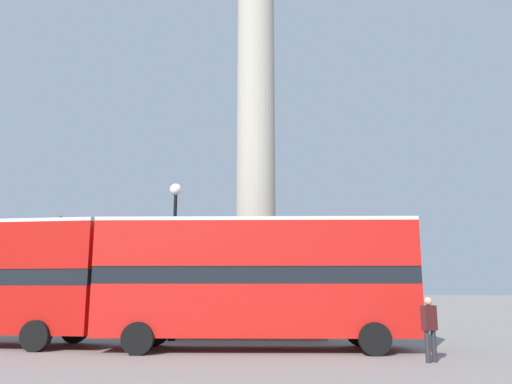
{
  "coord_description": "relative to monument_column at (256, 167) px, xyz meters",
  "views": [
    {
      "loc": [
        2.65,
        -23.46,
        2.09
      ],
      "look_at": [
        0.0,
        0.0,
        6.55
      ],
      "focal_mm": 35.0,
      "sensor_mm": 36.0,
      "label": 1
    }
  ],
  "objects": [
    {
      "name": "street_lamp",
      "position": [
        -2.89,
        -3.82,
        -3.92
      ],
      "size": [
        0.49,
        0.49,
        6.25
      ],
      "color": "black",
      "rests_on": "ground_plane"
    },
    {
      "name": "pedestrian_near_lamp",
      "position": [
        5.88,
        -8.54,
        -6.79
      ],
      "size": [
        0.49,
        0.43,
        1.78
      ],
      "rotation": [
        0.0,
        0.0,
        0.63
      ],
      "color": "#28282D",
      "rests_on": "ground_plane"
    },
    {
      "name": "monument_column",
      "position": [
        0.0,
        0.0,
        0.0
      ],
      "size": [
        6.33,
        6.33,
        25.76
      ],
      "color": "#ADA593",
      "rests_on": "ground_plane"
    },
    {
      "name": "equestrian_statue",
      "position": [
        -11.02,
        2.19,
        -6.19
      ],
      "size": [
        4.01,
        3.35,
        5.89
      ],
      "rotation": [
        0.0,
        0.0,
        -0.29
      ],
      "color": "#ADA593",
      "rests_on": "ground_plane"
    },
    {
      "name": "bus_a",
      "position": [
        0.74,
        -6.41,
        -5.43
      ],
      "size": [
        10.62,
        3.6,
        4.3
      ],
      "rotation": [
        0.0,
        0.0,
        0.09
      ],
      "color": "red",
      "rests_on": "ground_plane"
    },
    {
      "name": "ground_plane",
      "position": [
        0.0,
        0.0,
        -7.81
      ],
      "size": [
        200.0,
        200.0,
        0.0
      ],
      "primitive_type": "plane",
      "color": "gray"
    }
  ]
}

